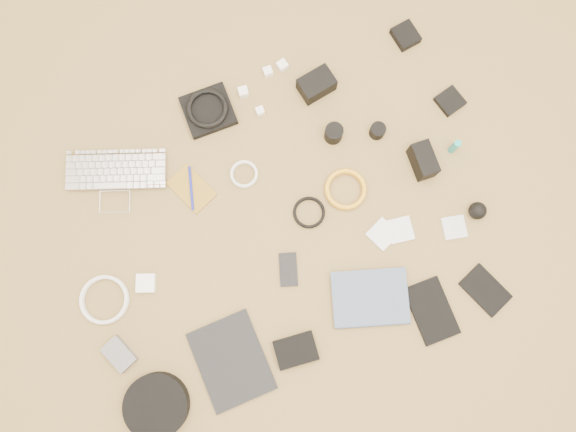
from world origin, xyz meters
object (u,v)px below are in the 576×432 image
object	(u,v)px
tablet	(231,361)
paperback	(373,327)
laptop	(116,184)
headphone_case	(157,405)
dslr_camera	(316,85)
phone	(288,270)

from	to	relation	value
tablet	paperback	size ratio (longest dim) A/B	1.11
laptop	headphone_case	bearing A→B (deg)	-78.16
dslr_camera	paperback	xyz separation A→B (m)	(-0.13, -0.83, -0.02)
laptop	headphone_case	distance (m)	0.74
dslr_camera	phone	distance (m)	0.64
dslr_camera	tablet	xyz separation A→B (m)	(-0.60, -0.76, -0.03)
headphone_case	dslr_camera	bearing A→B (deg)	42.95
dslr_camera	headphone_case	distance (m)	1.18
dslr_camera	headphone_case	xyz separation A→B (m)	(-0.87, -0.81, -0.01)
dslr_camera	tablet	bearing A→B (deg)	-138.37
tablet	phone	world-z (taller)	tablet
dslr_camera	tablet	size ratio (longest dim) A/B	0.43
dslr_camera	tablet	world-z (taller)	dslr_camera
laptop	tablet	distance (m)	0.71
headphone_case	laptop	bearing A→B (deg)	81.85
tablet	phone	bearing A→B (deg)	34.99
paperback	headphone_case	bearing A→B (deg)	105.67
laptop	headphone_case	xyz separation A→B (m)	(-0.10, -0.73, 0.01)
laptop	dslr_camera	distance (m)	0.77
dslr_camera	headphone_case	bearing A→B (deg)	-147.27
dslr_camera	laptop	bearing A→B (deg)	175.52
phone	headphone_case	world-z (taller)	headphone_case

